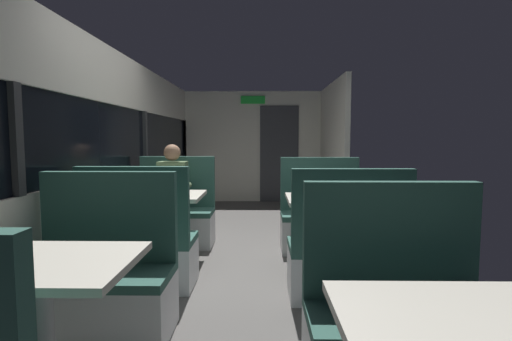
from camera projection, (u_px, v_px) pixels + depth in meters
name	position (u px, v px, depth m)	size (l,w,h in m)	color
ground_plane	(244.00, 267.00, 4.02)	(3.30, 9.20, 0.02)	#514F4C
carriage_window_panel_left	(102.00, 160.00, 3.95)	(0.09, 8.48, 2.30)	beige
carriage_end_bulkhead	(256.00, 147.00, 8.10)	(2.90, 0.11, 2.30)	beige
carriage_aisle_panel_right	(332.00, 148.00, 6.89)	(0.08, 2.40, 2.30)	beige
dining_table_near_window	(41.00, 280.00, 1.90)	(0.90, 0.70, 0.74)	#9E9EA3
bench_near_window_facing_entry	(102.00, 287.00, 2.62)	(0.95, 0.50, 1.10)	silver
dining_table_mid_window	(160.00, 203.00, 4.11)	(0.90, 0.70, 0.74)	#9E9EA3
bench_mid_window_facing_end	(140.00, 251.00, 3.44)	(0.95, 0.50, 1.10)	silver
bench_mid_window_facing_entry	(175.00, 219.00, 4.83)	(0.95, 0.50, 1.10)	silver
bench_front_aisle_facing_entry	(398.00, 333.00, 1.99)	(0.95, 0.50, 1.10)	silver
dining_table_rear_aisle	(332.00, 207.00, 3.88)	(0.90, 0.70, 0.74)	#9E9EA3
bench_rear_aisle_facing_end	(346.00, 259.00, 3.21)	(0.95, 0.50, 1.10)	silver
bench_rear_aisle_facing_entry	(321.00, 223.00, 4.60)	(0.95, 0.50, 1.10)	silver
seated_passenger	(174.00, 203.00, 4.74)	(0.47, 0.55, 1.26)	#26262D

